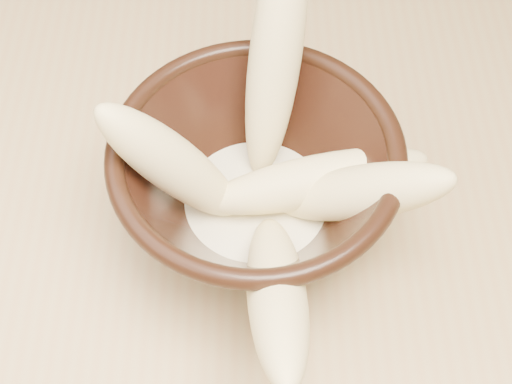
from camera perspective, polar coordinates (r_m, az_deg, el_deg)
table at (r=0.65m, az=15.99°, el=-4.25°), size 1.20×0.80×0.75m
bowl at (r=0.49m, az=-0.00°, el=0.58°), size 0.20×0.20×0.11m
milk_puddle at (r=0.51m, az=0.00°, el=-1.04°), size 0.11×0.11×0.02m
banana_upright at (r=0.49m, az=1.57°, el=10.91°), size 0.06×0.13×0.18m
banana_left at (r=0.46m, az=-6.72°, el=2.26°), size 0.11×0.04×0.13m
banana_right at (r=0.47m, az=8.30°, el=-0.03°), size 0.13×0.07×0.11m
banana_across at (r=0.49m, az=4.89°, el=0.91°), size 0.16×0.06×0.05m
banana_front at (r=0.43m, az=1.66°, el=-8.09°), size 0.04×0.16×0.11m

